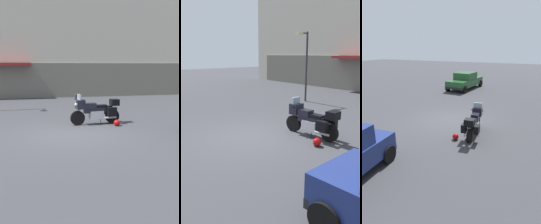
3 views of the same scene
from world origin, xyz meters
The scene contains 5 objects.
ground_plane centered at (0.00, 0.00, 0.00)m, with size 80.00×80.00×0.00m, color #38383D.
building_facade_rear centered at (0.00, 14.00, 6.55)m, with size 33.97×3.40×13.20m.
motorcycle centered at (1.37, 1.72, 0.62)m, with size 2.26×0.81×1.36m.
helmet centered at (2.14, 1.13, 0.14)m, with size 0.28×0.28×0.28m, color #990C0C.
bollard_curbside centered at (1.45, 7.49, 0.43)m, with size 0.16×0.16×0.81m.
Camera 1 is at (-1.62, -10.13, 2.56)m, focal length 44.83 mm.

